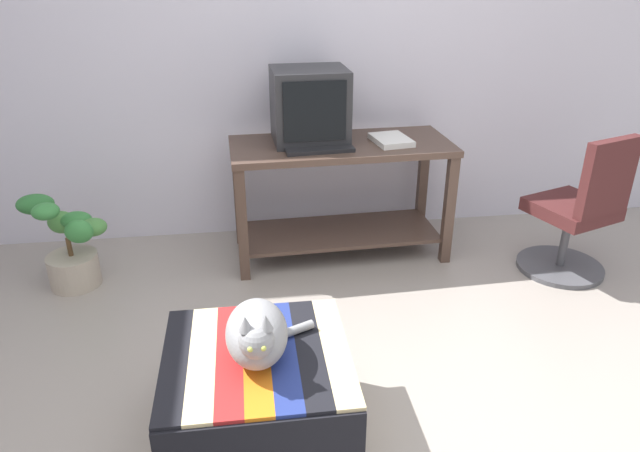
{
  "coord_description": "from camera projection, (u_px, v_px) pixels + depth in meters",
  "views": [
    {
      "loc": [
        -0.42,
        -1.73,
        1.79
      ],
      "look_at": [
        -0.07,
        0.85,
        0.55
      ],
      "focal_mm": 32.28,
      "sensor_mm": 36.0,
      "label": 1
    }
  ],
  "objects": [
    {
      "name": "potted_plant",
      "position": [
        69.0,
        246.0,
        3.33
      ],
      "size": [
        0.47,
        0.35,
        0.57
      ],
      "color": "#B7A893",
      "rests_on": "ground_plane"
    },
    {
      "name": "tv_monitor",
      "position": [
        310.0,
        106.0,
        3.45
      ],
      "size": [
        0.46,
        0.41,
        0.44
      ],
      "rotation": [
        0.0,
        0.0,
        0.04
      ],
      "color": "#28282B",
      "rests_on": "desk"
    },
    {
      "name": "desk",
      "position": [
        341.0,
        180.0,
        3.6
      ],
      "size": [
        1.37,
        0.62,
        0.74
      ],
      "rotation": [
        0.0,
        0.0,
        0.04
      ],
      "color": "#4C382D",
      "rests_on": "ground_plane"
    },
    {
      "name": "office_chair",
      "position": [
        578.0,
        216.0,
        3.39
      ],
      "size": [
        0.54,
        0.54,
        0.89
      ],
      "rotation": [
        0.0,
        0.0,
        3.48
      ],
      "color": "#4C4C51",
      "rests_on": "ground_plane"
    },
    {
      "name": "book",
      "position": [
        391.0,
        140.0,
        3.5
      ],
      "size": [
        0.24,
        0.3,
        0.03
      ],
      "primitive_type": "cube",
      "rotation": [
        0.0,
        0.0,
        0.15
      ],
      "color": "white",
      "rests_on": "desk"
    },
    {
      "name": "cat",
      "position": [
        257.0,
        334.0,
        2.12
      ],
      "size": [
        0.35,
        0.37,
        0.27
      ],
      "rotation": [
        0.0,
        0.0,
        -0.02
      ],
      "color": "gray",
      "rests_on": "ottoman_with_blanket"
    },
    {
      "name": "pen",
      "position": [
        396.0,
        140.0,
        3.55
      ],
      "size": [
        0.1,
        0.11,
        0.01
      ],
      "primitive_type": "cylinder",
      "rotation": [
        0.0,
        1.57,
        0.8
      ],
      "color": "#B7B7BC",
      "rests_on": "desk"
    },
    {
      "name": "keyboard",
      "position": [
        319.0,
        149.0,
        3.36
      ],
      "size": [
        0.41,
        0.18,
        0.02
      ],
      "primitive_type": "cube",
      "rotation": [
        0.0,
        0.0,
        0.08
      ],
      "color": "black",
      "rests_on": "desk"
    },
    {
      "name": "back_wall",
      "position": [
        305.0,
        38.0,
        3.64
      ],
      "size": [
        8.0,
        0.1,
        2.6
      ],
      "primitive_type": "cube",
      "color": "silver",
      "rests_on": "ground_plane"
    },
    {
      "name": "ground_plane",
      "position": [
        365.0,
        433.0,
        2.37
      ],
      "size": [
        14.0,
        14.0,
        0.0
      ],
      "primitive_type": "plane",
      "color": "#9E9389"
    },
    {
      "name": "ottoman_with_blanket",
      "position": [
        259.0,
        396.0,
        2.27
      ],
      "size": [
        0.71,
        0.69,
        0.41
      ],
      "color": "tan",
      "rests_on": "ground_plane"
    }
  ]
}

